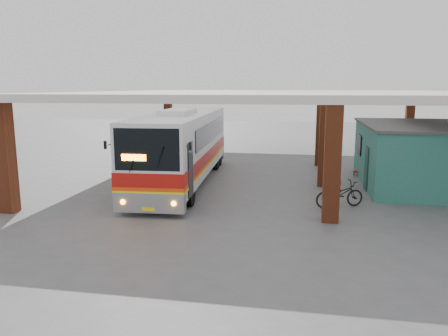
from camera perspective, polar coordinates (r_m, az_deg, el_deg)
ground at (r=19.71m, az=4.41°, el=-3.89°), size 90.00×90.00×0.00m
brick_columns at (r=24.16m, az=9.11°, el=3.91°), size 20.10×21.60×4.35m
canopy_roof at (r=25.54m, az=7.24°, el=9.54°), size 21.00×23.00×0.30m
shop_building at (r=23.89m, az=23.71°, el=1.60°), size 5.20×8.20×3.11m
coach_bus at (r=22.60m, az=-5.38°, el=2.86°), size 3.65×13.32×3.84m
motorcycle at (r=18.64m, az=14.84°, el=-3.32°), size 2.22×1.51×1.11m
pedestrian at (r=18.70m, az=14.14°, el=-2.03°), size 0.72×0.51×1.87m
red_chair at (r=25.56m, az=17.29°, el=-0.15°), size 0.53×0.53×0.81m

